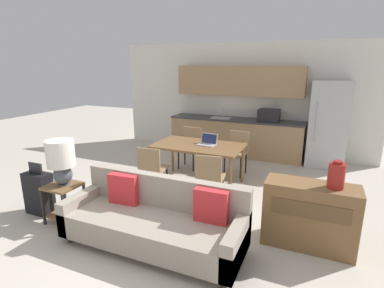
{
  "coord_description": "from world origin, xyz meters",
  "views": [
    {
      "loc": [
        1.89,
        -2.74,
        2.19
      ],
      "look_at": [
        0.05,
        1.5,
        0.95
      ],
      "focal_mm": 28.0,
      "sensor_mm": 36.0,
      "label": 1
    }
  ],
  "objects_px": {
    "dining_chair_far_right": "(237,150)",
    "dining_table": "(198,148)",
    "suitcase": "(39,193)",
    "dining_chair_near_left": "(152,167)",
    "table_lamp": "(61,159)",
    "vase": "(336,175)",
    "dining_chair_near_right": "(210,176)",
    "refrigerator": "(328,124)",
    "dining_chair_far_left": "(190,145)",
    "side_table": "(64,197)",
    "laptop": "(208,142)",
    "credenza": "(309,215)",
    "couch": "(156,220)"
  },
  "relations": [
    {
      "from": "dining_chair_far_right",
      "to": "dining_table",
      "type": "bearing_deg",
      "value": -118.95
    },
    {
      "from": "suitcase",
      "to": "dining_chair_near_left",
      "type": "bearing_deg",
      "value": 45.0
    },
    {
      "from": "dining_chair_near_left",
      "to": "table_lamp",
      "type": "bearing_deg",
      "value": 54.98
    },
    {
      "from": "table_lamp",
      "to": "vase",
      "type": "relative_size",
      "value": 1.98
    },
    {
      "from": "dining_chair_near_left",
      "to": "dining_chair_near_right",
      "type": "bearing_deg",
      "value": 173.5
    },
    {
      "from": "refrigerator",
      "to": "dining_chair_far_left",
      "type": "distance_m",
      "value": 3.01
    },
    {
      "from": "refrigerator",
      "to": "dining_chair_far_left",
      "type": "height_order",
      "value": "refrigerator"
    },
    {
      "from": "table_lamp",
      "to": "suitcase",
      "type": "bearing_deg",
      "value": 177.66
    },
    {
      "from": "side_table",
      "to": "dining_table",
      "type": "bearing_deg",
      "value": 59.97
    },
    {
      "from": "dining_table",
      "to": "side_table",
      "type": "bearing_deg",
      "value": -120.03
    },
    {
      "from": "table_lamp",
      "to": "laptop",
      "type": "relative_size",
      "value": 1.88
    },
    {
      "from": "credenza",
      "to": "suitcase",
      "type": "bearing_deg",
      "value": -169.27
    },
    {
      "from": "dining_table",
      "to": "dining_chair_near_left",
      "type": "height_order",
      "value": "dining_chair_near_left"
    },
    {
      "from": "vase",
      "to": "suitcase",
      "type": "distance_m",
      "value": 4.1
    },
    {
      "from": "credenza",
      "to": "dining_chair_far_right",
      "type": "bearing_deg",
      "value": 124.87
    },
    {
      "from": "side_table",
      "to": "dining_chair_near_left",
      "type": "distance_m",
      "value": 1.45
    },
    {
      "from": "couch",
      "to": "vase",
      "type": "bearing_deg",
      "value": 19.88
    },
    {
      "from": "side_table",
      "to": "dining_chair_near_right",
      "type": "bearing_deg",
      "value": 36.48
    },
    {
      "from": "dining_table",
      "to": "suitcase",
      "type": "distance_m",
      "value": 2.7
    },
    {
      "from": "dining_chair_near_right",
      "to": "dining_chair_near_left",
      "type": "distance_m",
      "value": 1.03
    },
    {
      "from": "credenza",
      "to": "laptop",
      "type": "bearing_deg",
      "value": 142.9
    },
    {
      "from": "refrigerator",
      "to": "dining_table",
      "type": "xyz_separation_m",
      "value": [
        -2.18,
        -2.07,
        -0.23
      ]
    },
    {
      "from": "vase",
      "to": "dining_chair_far_left",
      "type": "height_order",
      "value": "vase"
    },
    {
      "from": "dining_table",
      "to": "side_table",
      "type": "distance_m",
      "value": 2.42
    },
    {
      "from": "dining_table",
      "to": "dining_chair_far_right",
      "type": "bearing_deg",
      "value": 57.51
    },
    {
      "from": "dining_table",
      "to": "credenza",
      "type": "bearing_deg",
      "value": -33.38
    },
    {
      "from": "dining_chair_near_left",
      "to": "laptop",
      "type": "relative_size",
      "value": 2.54
    },
    {
      "from": "dining_chair_near_right",
      "to": "dining_table",
      "type": "bearing_deg",
      "value": -65.06
    },
    {
      "from": "laptop",
      "to": "suitcase",
      "type": "xyz_separation_m",
      "value": [
        -1.9,
        -2.11,
        -0.48
      ]
    },
    {
      "from": "dining_table",
      "to": "table_lamp",
      "type": "xyz_separation_m",
      "value": [
        -1.18,
        -2.06,
        0.24
      ]
    },
    {
      "from": "vase",
      "to": "dining_chair_near_left",
      "type": "relative_size",
      "value": 0.37
    },
    {
      "from": "side_table",
      "to": "credenza",
      "type": "distance_m",
      "value": 3.29
    },
    {
      "from": "side_table",
      "to": "dining_chair_far_left",
      "type": "xyz_separation_m",
      "value": [
        0.68,
        2.87,
        0.13
      ]
    },
    {
      "from": "laptop",
      "to": "refrigerator",
      "type": "bearing_deg",
      "value": 49.92
    },
    {
      "from": "refrigerator",
      "to": "couch",
      "type": "height_order",
      "value": "refrigerator"
    },
    {
      "from": "dining_chair_near_left",
      "to": "couch",
      "type": "bearing_deg",
      "value": 115.51
    },
    {
      "from": "credenza",
      "to": "dining_chair_far_left",
      "type": "bearing_deg",
      "value": 139.98
    },
    {
      "from": "dining_chair_near_right",
      "to": "dining_chair_far_right",
      "type": "distance_m",
      "value": 1.61
    },
    {
      "from": "refrigerator",
      "to": "credenza",
      "type": "distance_m",
      "value": 3.44
    },
    {
      "from": "laptop",
      "to": "couch",
      "type": "bearing_deg",
      "value": -81.4
    },
    {
      "from": "dining_table",
      "to": "dining_chair_near_left",
      "type": "distance_m",
      "value": 0.97
    },
    {
      "from": "refrigerator",
      "to": "vase",
      "type": "distance_m",
      "value": 3.41
    },
    {
      "from": "dining_chair_near_left",
      "to": "suitcase",
      "type": "distance_m",
      "value": 1.75
    },
    {
      "from": "table_lamp",
      "to": "dining_chair_near_left",
      "type": "bearing_deg",
      "value": 61.8
    },
    {
      "from": "dining_chair_far_right",
      "to": "vase",
      "type": "bearing_deg",
      "value": -47.76
    },
    {
      "from": "side_table",
      "to": "table_lamp",
      "type": "bearing_deg",
      "value": 36.35
    },
    {
      "from": "vase",
      "to": "dining_chair_near_left",
      "type": "xyz_separation_m",
      "value": [
        -2.75,
        0.54,
        -0.47
      ]
    },
    {
      "from": "dining_chair_near_right",
      "to": "dining_chair_far_left",
      "type": "distance_m",
      "value": 1.91
    },
    {
      "from": "credenza",
      "to": "vase",
      "type": "height_order",
      "value": "vase"
    },
    {
      "from": "credenza",
      "to": "dining_chair_far_right",
      "type": "height_order",
      "value": "dining_chair_far_right"
    }
  ]
}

